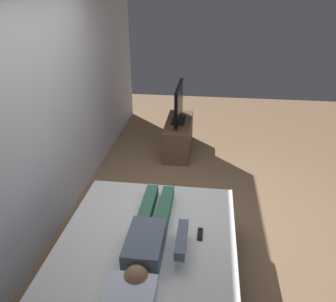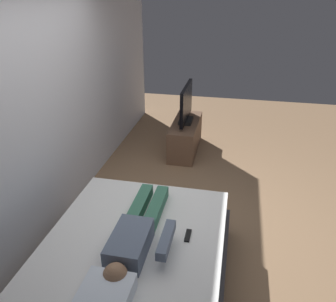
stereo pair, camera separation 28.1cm
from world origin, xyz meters
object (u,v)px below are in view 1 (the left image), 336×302
Objects in this scene: tv at (179,105)px; tv_stand at (178,136)px; person at (150,235)px; remote at (200,234)px; bed at (147,270)px.

tv_stand is at bearing 0.00° from tv.
tv_stand is 0.53m from tv.
tv_stand is 1.25× the size of tv.
person is 1.15× the size of tv_stand.
remote is 2.75m from tv.
remote is 2.75m from tv_stand.
remote reaches higher than tv_stand.
tv is (2.85, 0.05, 0.16)m from person.
bed is 1.75× the size of tv_stand.
person is 2.86m from tv.
tv is at bearing 9.54° from remote.
person reaches higher than remote.
bed is 2.19× the size of tv.
tv is at bearing 0.98° from person.
tv reaches higher than person.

